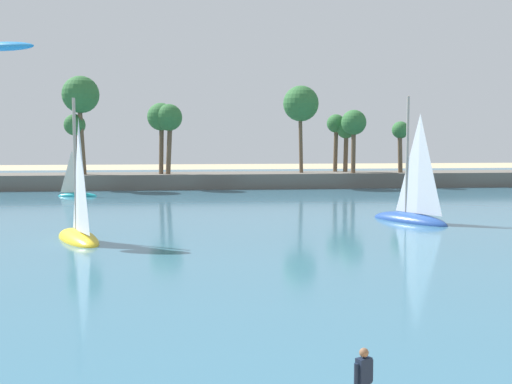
{
  "coord_description": "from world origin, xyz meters",
  "views": [
    {
      "loc": [
        -2.3,
        -8.47,
        6.35
      ],
      "look_at": [
        -0.35,
        10.4,
        4.66
      ],
      "focal_mm": 45.23,
      "sensor_mm": 36.0,
      "label": 1
    }
  ],
  "objects": [
    {
      "name": "person_at_waterline",
      "position": [
        1.49,
        5.03,
        0.89
      ],
      "size": [
        0.49,
        0.34,
        1.67
      ],
      "color": "#141E33",
      "rests_on": "ground"
    },
    {
      "name": "sailboat_mid_bay",
      "position": [
        13.63,
        36.36,
        0.94
      ],
      "size": [
        5.01,
        6.82,
        9.7
      ],
      "color": "#234793",
      "rests_on": "sea"
    },
    {
      "name": "kite_aloft_high_over_bay",
      "position": [
        -13.33,
        32.04,
        11.61
      ],
      "size": [
        4.18,
        2.44,
        0.72
      ],
      "primitive_type": "ellipsoid",
      "rotation": [
        0.13,
        0.0,
        6.0
      ],
      "color": "#237FD1"
    },
    {
      "name": "sea",
      "position": [
        0.0,
        57.04,
        0.03
      ],
      "size": [
        220.0,
        101.7,
        0.06
      ],
      "primitive_type": "cube",
      "color": "#386B84",
      "rests_on": "ground"
    },
    {
      "name": "sailboat_toward_headland",
      "position": [
        -13.79,
        58.59,
        0.59
      ],
      "size": [
        4.2,
        1.89,
        5.88
      ],
      "color": "teal",
      "rests_on": "sea"
    },
    {
      "name": "sailboat_near_shore",
      "position": [
        -8.9,
        30.37,
        0.88
      ],
      "size": [
        4.18,
        6.5,
        9.08
      ],
      "color": "yellow",
      "rests_on": "sea"
    },
    {
      "name": "palm_headland",
      "position": [
        -0.59,
        67.69,
        2.82
      ],
      "size": [
        94.83,
        6.43,
        12.95
      ],
      "color": "#605B54",
      "rests_on": "ground"
    }
  ]
}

